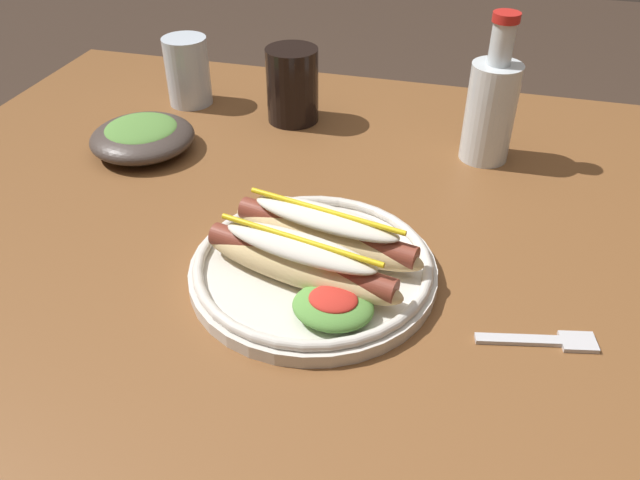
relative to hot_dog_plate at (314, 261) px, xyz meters
name	(u,v)px	position (x,y,z in m)	size (l,w,h in m)	color
dining_table	(326,280)	(-0.01, 0.11, -0.12)	(1.26, 0.97, 0.74)	brown
hot_dog_plate	(314,261)	(0.00, 0.00, 0.00)	(0.28, 0.28, 0.08)	silver
fork	(546,341)	(0.25, -0.04, -0.02)	(0.12, 0.04, 0.00)	silver
soda_cup	(292,85)	(-0.14, 0.39, 0.03)	(0.08, 0.08, 0.12)	black
water_cup	(188,71)	(-0.33, 0.40, 0.03)	(0.07, 0.07, 0.11)	silver
glass_bottle	(491,106)	(0.17, 0.34, 0.06)	(0.07, 0.07, 0.21)	silver
side_bowl	(142,136)	(-0.33, 0.22, 0.00)	(0.15, 0.15, 0.05)	#423833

